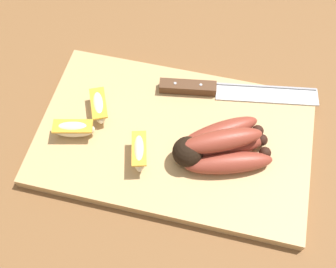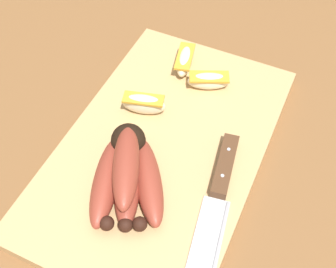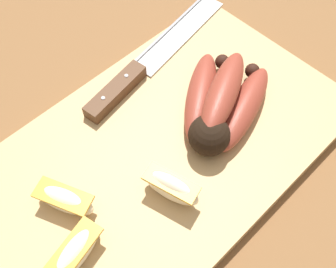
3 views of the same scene
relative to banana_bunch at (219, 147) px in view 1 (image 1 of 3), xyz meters
name	(u,v)px [view 1 (image 1 of 3)]	position (x,y,z in m)	size (l,w,h in m)	color
ground_plane	(181,146)	(-0.06, 0.01, -0.04)	(6.00, 6.00, 0.00)	brown
cutting_board	(174,138)	(-0.08, 0.02, -0.03)	(0.45, 0.28, 0.02)	tan
banana_bunch	(219,147)	(0.00, 0.00, 0.00)	(0.16, 0.14, 0.06)	black
chefs_knife	(215,89)	(-0.03, 0.12, -0.02)	(0.28, 0.07, 0.02)	silver
apple_wedge_near	(99,106)	(-0.21, 0.03, -0.01)	(0.05, 0.07, 0.03)	#F4E5C1
apple_wedge_middle	(139,152)	(-0.12, -0.04, 0.00)	(0.04, 0.07, 0.04)	#F4E5C1
apple_wedge_far	(74,129)	(-0.24, -0.02, -0.01)	(0.07, 0.04, 0.03)	#F4E5C1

